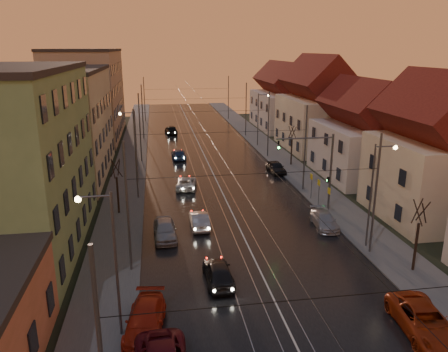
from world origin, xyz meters
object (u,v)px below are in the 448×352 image
street_lamp_0 (109,252)px  driving_car_2 (186,183)px  parked_left_3 (165,230)px  parked_right_2 (276,167)px  street_lamp_1 (376,186)px  traffic_light_mast (321,163)px  parked_left_2 (145,320)px  driving_car_1 (199,220)px  driving_car_4 (171,130)px  parked_right_0 (424,321)px  street_lamp_2 (133,139)px  driving_car_0 (218,273)px  driving_car_3 (179,154)px  parked_right_1 (324,220)px  street_lamp_3 (260,114)px

street_lamp_0 → driving_car_2: 25.56m
parked_left_3 → parked_right_2: parked_left_3 is taller
street_lamp_1 → parked_right_2: size_ratio=1.95×
street_lamp_1 → traffic_light_mast: street_lamp_1 is taller
parked_left_2 → parked_right_2: 32.46m
street_lamp_0 → driving_car_1: bearing=67.1°
driving_car_4 → parked_right_0: 58.93m
street_lamp_1 → traffic_light_mast: bearing=97.9°
driving_car_1 → parked_left_3: bearing=30.8°
driving_car_4 → parked_right_0: size_ratio=0.87×
street_lamp_1 → street_lamp_2: 27.05m
street_lamp_1 → driving_car_0: bearing=-164.2°
driving_car_2 → driving_car_3: bearing=-82.2°
driving_car_2 → parked_right_0: size_ratio=0.85×
driving_car_2 → parked_left_2: size_ratio=0.94×
parked_right_1 → driving_car_2: bearing=135.9°
driving_car_2 → parked_left_3: size_ratio=1.01×
parked_right_2 → driving_car_0: bearing=-116.7°
driving_car_1 → parked_left_2: 14.20m
driving_car_1 → parked_left_2: size_ratio=0.85×
street_lamp_1 → driving_car_2: (-12.68, 16.58, -4.27)m
traffic_light_mast → parked_left_2: (-15.55, -15.74, -3.92)m
traffic_light_mast → street_lamp_3: bearing=87.7°
street_lamp_1 → parked_left_3: bearing=165.4°
street_lamp_1 → street_lamp_3: same height
street_lamp_3 → parked_left_2: bearing=-110.8°
traffic_light_mast → driving_car_0: traffic_light_mast is taller
driving_car_2 → parked_left_2: bearing=88.2°
parked_left_2 → parked_right_1: (14.69, 11.98, -0.07)m
street_lamp_1 → street_lamp_2: bearing=132.3°
parked_left_3 → street_lamp_1: bearing=-16.4°
driving_car_1 → parked_right_0: size_ratio=0.77×
street_lamp_2 → driving_car_4: bearing=79.5°
parked_left_2 → parked_right_0: (14.55, -2.42, 0.04)m
parked_left_2 → parked_right_2: size_ratio=1.14×
driving_car_4 → driving_car_3: bearing=85.2°
street_lamp_2 → driving_car_3: (5.46, 9.66, -4.24)m
driving_car_2 → parked_left_2: parked_left_2 is taller
street_lamp_2 → driving_car_0: (6.10, -23.41, -4.16)m
traffic_light_mast → driving_car_1: (-11.27, -2.21, -3.94)m
street_lamp_3 → parked_right_1: size_ratio=1.89×
driving_car_0 → parked_left_2: 6.29m
parked_right_0 → parked_right_1: parked_right_0 is taller
parked_left_2 → street_lamp_3: bearing=76.8°
driving_car_3 → street_lamp_3: bearing=-154.9°
street_lamp_1 → driving_car_3: size_ratio=1.80×
street_lamp_1 → parked_right_0: bearing=-101.8°
street_lamp_2 → driving_car_4: street_lamp_2 is taller
driving_car_1 → parked_right_1: size_ratio=0.95×
parked_left_3 → driving_car_0: bearing=-68.5°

